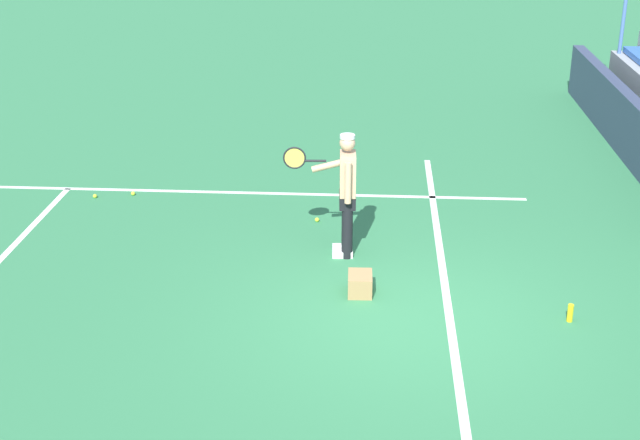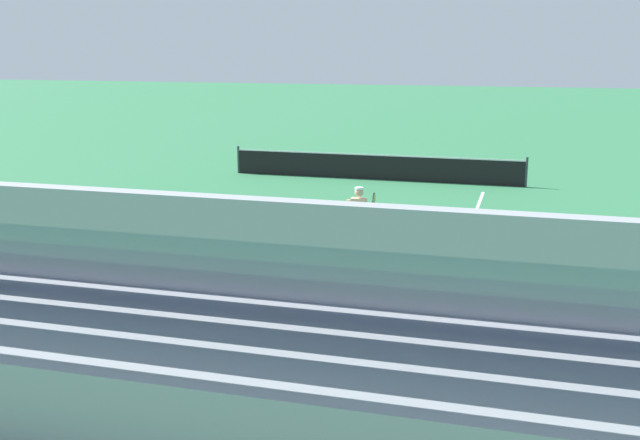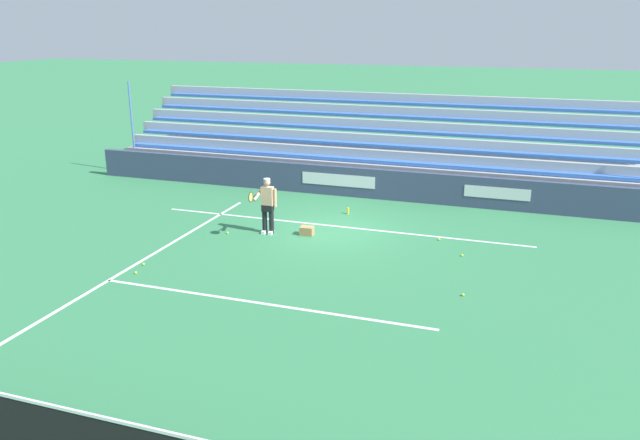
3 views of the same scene
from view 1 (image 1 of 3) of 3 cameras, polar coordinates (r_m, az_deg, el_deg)
The scene contains 9 objects.
ground_plane at distance 10.70m, azimuth 5.62°, elevation -6.27°, with size 160.00×160.00×0.00m, color #337A4C.
court_baseline_white at distance 10.73m, azimuth 8.30°, elevation -6.31°, with size 12.00×0.10×0.01m, color white.
court_sideline_white at distance 14.88m, azimuth -10.37°, elevation 1.86°, with size 0.10×12.00×0.01m, color white.
tennis_player at distance 11.98m, azimuth 1.64°, elevation 1.73°, with size 0.58×1.01×1.71m.
ball_box_cardboard at distance 11.19m, azimuth 2.58°, elevation -4.10°, with size 0.40×0.30×0.26m, color #A87F51.
tennis_ball_by_box at distance 13.37m, azimuth -0.19°, elevation 0.02°, with size 0.07×0.07×0.07m, color #CCE533.
tennis_ball_stray_back at distance 14.74m, azimuth -11.88°, elevation 1.68°, with size 0.07×0.07×0.07m, color #CCE533.
tennis_ball_toward_net at distance 14.76m, azimuth -14.21°, elevation 1.50°, with size 0.07×0.07×0.07m, color #CCE533.
water_bottle at distance 10.94m, azimuth 15.72°, elevation -5.75°, with size 0.07×0.07×0.22m, color yellow.
Camera 1 is at (-9.41, 0.41, 5.08)m, focal length 50.00 mm.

